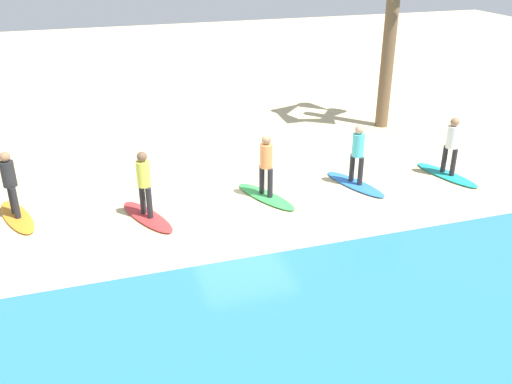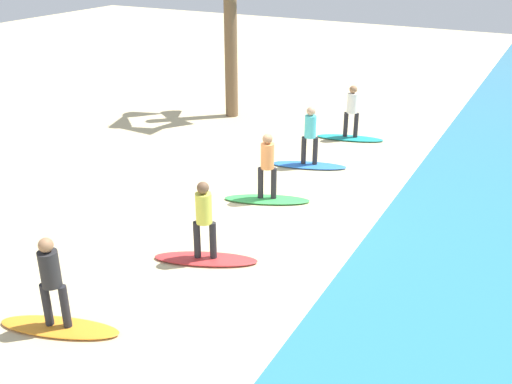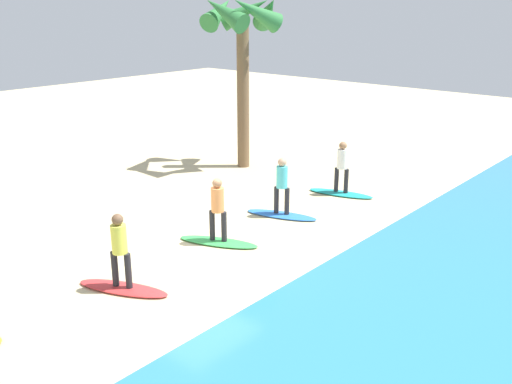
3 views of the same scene
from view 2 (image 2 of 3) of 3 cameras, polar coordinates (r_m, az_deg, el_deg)
ground_plane at (r=14.05m, az=-0.89°, el=-1.55°), size 60.00×60.00×0.00m
surfboard_teal at (r=18.91m, az=9.12°, el=5.21°), size 1.08×2.17×0.09m
surfer_teal at (r=18.61m, az=9.32°, el=8.10°), size 0.32×0.45×1.64m
surfboard_blue at (r=16.54m, az=5.16°, el=2.62°), size 1.20×2.17×0.09m
surfer_blue at (r=16.20m, az=5.29°, el=5.88°), size 0.32×0.44×1.64m
surfboard_green at (r=14.38m, az=1.08°, el=-0.72°), size 1.33×2.15×0.09m
surfer_green at (r=13.99m, az=1.11°, el=2.97°), size 0.32×0.43×1.64m
surfboard_red at (r=11.91m, az=-4.90°, el=-6.49°), size 1.32×2.15×0.09m
surfer_red at (r=11.44m, az=-5.08°, el=-2.22°), size 0.32×0.44×1.64m
surfboard_orange at (r=10.55m, az=-18.55°, el=-12.35°), size 1.19×2.17×0.09m
surfer_orange at (r=10.01m, az=-19.30°, el=-7.76°), size 0.32×0.44×1.64m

